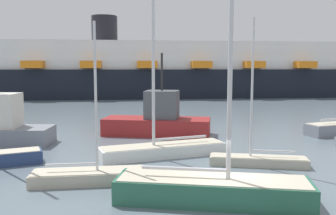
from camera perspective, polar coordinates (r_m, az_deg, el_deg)
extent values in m
plane|color=slate|center=(15.21, 9.72, -13.76)|extent=(600.00, 600.00, 0.00)
cube|color=#BCB29E|center=(16.97, -12.53, -10.72)|extent=(5.14, 1.69, 0.54)
cube|color=beige|center=(16.89, -12.56, -9.78)|extent=(4.93, 1.57, 0.04)
cylinder|color=silver|center=(16.26, -11.41, 1.56)|extent=(0.12, 0.12, 6.69)
cylinder|color=silver|center=(16.89, -15.10, -8.69)|extent=(2.28, 0.21, 0.10)
cube|color=white|center=(21.30, -0.75, -6.86)|extent=(7.67, 3.01, 0.68)
cube|color=beige|center=(21.22, -0.75, -5.92)|extent=(7.35, 2.83, 0.04)
cylinder|color=silver|center=(20.58, -2.37, 9.86)|extent=(0.18, 0.18, 11.59)
cylinder|color=silver|center=(21.54, 1.98, -4.85)|extent=(3.34, 0.75, 0.14)
cube|color=#BCB29E|center=(19.95, 14.12, -8.28)|extent=(5.19, 2.76, 0.47)
cube|color=beige|center=(19.88, 14.14, -7.57)|extent=(4.97, 2.61, 0.04)
cylinder|color=silver|center=(19.31, 13.22, 2.96)|extent=(0.12, 0.12, 7.30)
cylinder|color=silver|center=(19.89, 16.30, -6.66)|extent=(2.20, 0.85, 0.10)
cube|color=#2D6B51|center=(14.36, 7.04, -12.97)|extent=(7.71, 4.21, 0.94)
cube|color=beige|center=(14.20, 7.07, -11.11)|extent=(7.37, 3.97, 0.04)
cylinder|color=silver|center=(13.63, 9.97, 12.39)|extent=(0.18, 0.18, 11.45)
cylinder|color=silver|center=(14.17, 2.64, -9.72)|extent=(3.24, 1.20, 0.14)
cube|color=maroon|center=(27.92, -1.79, -3.03)|extent=(8.66, 5.31, 1.31)
cube|color=#4C5156|center=(27.62, -0.97, 0.48)|extent=(3.03, 2.83, 2.14)
cylinder|color=#262626|center=(27.48, -0.98, 5.68)|extent=(0.16, 0.16, 2.86)
cube|color=black|center=(66.06, 4.18, 3.95)|extent=(89.95, 18.88, 4.91)
cube|color=white|center=(66.01, 4.20, 6.77)|extent=(82.72, 16.87, 1.61)
cube|color=white|center=(66.04, 4.22, 8.17)|extent=(77.75, 15.86, 1.61)
cube|color=white|center=(66.11, 4.23, 9.56)|extent=(72.79, 14.84, 1.61)
cube|color=orange|center=(60.39, -20.64, 6.43)|extent=(3.39, 2.72, 1.12)
cube|color=orange|center=(58.79, -12.13, 6.70)|extent=(3.39, 2.72, 1.12)
cube|color=orange|center=(58.53, -3.35, 6.84)|extent=(3.39, 2.72, 1.12)
cube|color=orange|center=(59.62, 5.32, 6.81)|extent=(3.39, 2.72, 1.12)
cube|color=orange|center=(61.99, 13.49, 6.65)|extent=(3.39, 2.72, 1.12)
cube|color=orange|center=(65.50, 20.92, 6.38)|extent=(3.39, 2.72, 1.12)
cylinder|color=black|center=(65.46, -10.06, 12.18)|extent=(4.50, 4.50, 4.46)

